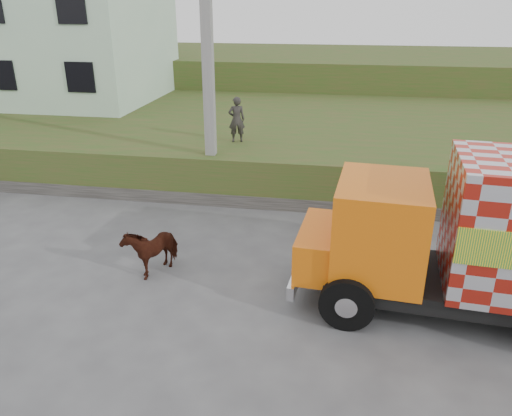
# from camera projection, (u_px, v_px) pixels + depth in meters

# --- Properties ---
(ground) EXTENTS (120.00, 120.00, 0.00)m
(ground) POSITION_uv_depth(u_px,v_px,m) (205.00, 271.00, 11.86)
(ground) COLOR #474749
(ground) RESTS_ON ground
(embankment) EXTENTS (40.00, 12.00, 1.50)m
(embankment) POSITION_uv_depth(u_px,v_px,m) (268.00, 136.00, 20.66)
(embankment) COLOR #2E531B
(embankment) RESTS_ON ground
(embankment_far) EXTENTS (40.00, 12.00, 3.00)m
(embankment_far) POSITION_uv_depth(u_px,v_px,m) (297.00, 77.00, 31.28)
(embankment_far) COLOR #2E531B
(embankment_far) RESTS_ON ground
(retaining_strip) EXTENTS (16.00, 0.50, 0.40)m
(retaining_strip) POSITION_uv_depth(u_px,v_px,m) (179.00, 195.00, 15.92)
(retaining_strip) COLOR #595651
(retaining_strip) RESTS_ON ground
(building) EXTENTS (10.00, 8.00, 6.00)m
(building) POSITION_uv_depth(u_px,v_px,m) (49.00, 33.00, 23.67)
(building) COLOR #B9D9BA
(building) RESTS_ON embankment
(utility_pole) EXTENTS (1.20, 0.30, 8.00)m
(utility_pole) POSITION_uv_depth(u_px,v_px,m) (208.00, 70.00, 14.63)
(utility_pole) COLOR gray
(utility_pole) RESTS_ON ground
(cow) EXTENTS (1.15, 1.54, 1.18)m
(cow) POSITION_uv_depth(u_px,v_px,m) (152.00, 248.00, 11.71)
(cow) COLOR black
(cow) RESTS_ON ground
(pedestrian) EXTENTS (0.64, 0.51, 1.53)m
(pedestrian) POSITION_uv_depth(u_px,v_px,m) (237.00, 120.00, 16.71)
(pedestrian) COLOR #33302D
(pedestrian) RESTS_ON embankment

